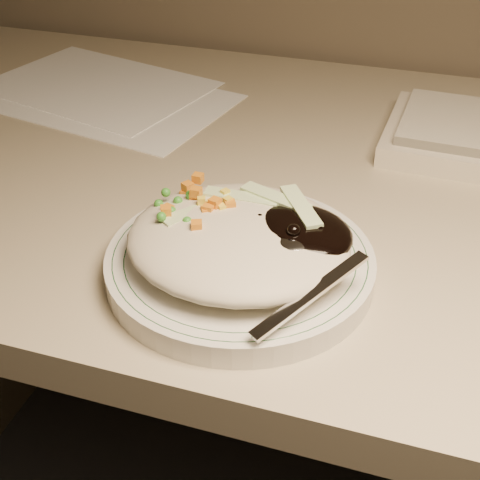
% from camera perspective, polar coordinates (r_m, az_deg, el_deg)
% --- Properties ---
extents(desk, '(1.40, 0.70, 0.74)m').
position_cam_1_polar(desk, '(0.87, 8.31, -6.16)').
color(desk, tan).
rests_on(desk, ground).
extents(plate, '(0.24, 0.24, 0.02)m').
position_cam_1_polar(plate, '(0.59, 0.00, -2.08)').
color(plate, silver).
rests_on(plate, desk).
extents(plate_rim, '(0.22, 0.22, 0.00)m').
position_cam_1_polar(plate_rim, '(0.58, 0.00, -1.29)').
color(plate_rim, '#144723').
rests_on(plate_rim, plate).
extents(meal, '(0.21, 0.19, 0.05)m').
position_cam_1_polar(meal, '(0.57, 0.39, 0.35)').
color(meal, '#BDB399').
rests_on(meal, plate).
extents(papers, '(0.39, 0.31, 0.00)m').
position_cam_1_polar(papers, '(0.97, -11.38, 12.17)').
color(papers, white).
rests_on(papers, desk).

